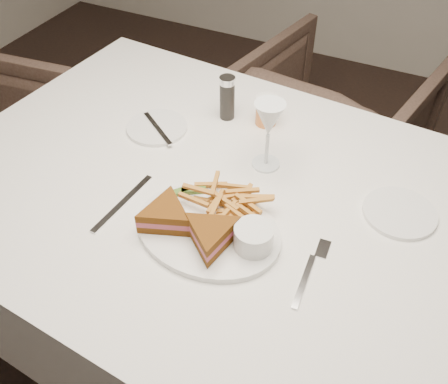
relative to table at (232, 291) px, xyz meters
name	(u,v)px	position (x,y,z in m)	size (l,w,h in m)	color
table	(232,291)	(0.00, 0.00, 0.00)	(1.43, 0.96, 0.75)	white
chair_far	(332,122)	(0.01, 0.95, -0.03)	(0.67, 0.62, 0.69)	#48352C
table_setting	(227,193)	(0.00, -0.04, 0.41)	(0.80, 0.64, 0.18)	white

